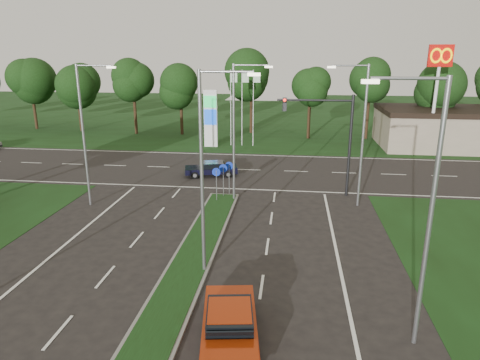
# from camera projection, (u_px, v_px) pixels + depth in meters

# --- Properties ---
(ground) EXTENTS (160.00, 160.00, 0.00)m
(ground) POSITION_uv_depth(u_px,v_px,m) (143.00, 360.00, 13.94)
(ground) COLOR black
(ground) RESTS_ON ground
(verge_far) EXTENTS (160.00, 50.00, 0.02)m
(verge_far) POSITION_uv_depth(u_px,v_px,m) (263.00, 118.00, 66.28)
(verge_far) COLOR black
(verge_far) RESTS_ON ground
(cross_road) EXTENTS (160.00, 12.00, 0.02)m
(cross_road) POSITION_uv_depth(u_px,v_px,m) (237.00, 170.00, 36.78)
(cross_road) COLOR black
(cross_road) RESTS_ON ground
(median_kerb) EXTENTS (2.00, 26.00, 0.12)m
(median_kerb) POSITION_uv_depth(u_px,v_px,m) (176.00, 293.00, 17.73)
(median_kerb) COLOR slate
(median_kerb) RESTS_ON ground
(commercial_building) EXTENTS (16.00, 9.00, 4.00)m
(commercial_building) POSITION_uv_depth(u_px,v_px,m) (459.00, 129.00, 45.05)
(commercial_building) COLOR gray
(commercial_building) RESTS_ON ground
(streetlight_median_near) EXTENTS (2.53, 0.22, 9.00)m
(streetlight_median_near) POSITION_uv_depth(u_px,v_px,m) (206.00, 165.00, 18.09)
(streetlight_median_near) COLOR gray
(streetlight_median_near) RESTS_ON ground
(streetlight_median_far) EXTENTS (2.53, 0.22, 9.00)m
(streetlight_median_far) POSITION_uv_depth(u_px,v_px,m) (237.00, 126.00, 27.61)
(streetlight_median_far) COLOR gray
(streetlight_median_far) RESTS_ON ground
(streetlight_left_far) EXTENTS (2.53, 0.22, 9.00)m
(streetlight_left_far) POSITION_uv_depth(u_px,v_px,m) (86.00, 128.00, 26.80)
(streetlight_left_far) COLOR gray
(streetlight_left_far) RESTS_ON ground
(streetlight_right_far) EXTENTS (2.53, 0.22, 9.00)m
(streetlight_right_far) POSITION_uv_depth(u_px,v_px,m) (360.00, 129.00, 26.69)
(streetlight_right_far) COLOR gray
(streetlight_right_far) RESTS_ON ground
(streetlight_right_near) EXTENTS (2.53, 0.22, 9.00)m
(streetlight_right_near) POSITION_uv_depth(u_px,v_px,m) (426.00, 204.00, 13.37)
(streetlight_right_near) COLOR gray
(streetlight_right_near) RESTS_ON ground
(traffic_signal) EXTENTS (5.10, 0.42, 7.00)m
(traffic_signal) POSITION_uv_depth(u_px,v_px,m) (331.00, 130.00, 28.90)
(traffic_signal) COLOR black
(traffic_signal) RESTS_ON ground
(median_signs) EXTENTS (1.16, 1.76, 2.38)m
(median_signs) POSITION_uv_depth(u_px,v_px,m) (223.00, 174.00, 29.06)
(median_signs) COLOR gray
(median_signs) RESTS_ON ground
(gas_pylon) EXTENTS (5.80, 1.26, 8.00)m
(gas_pylon) POSITION_uv_depth(u_px,v_px,m) (213.00, 117.00, 44.93)
(gas_pylon) COLOR silver
(gas_pylon) RESTS_ON ground
(mcdonalds_sign) EXTENTS (2.20, 0.47, 10.40)m
(mcdonalds_sign) POSITION_uv_depth(u_px,v_px,m) (439.00, 71.00, 39.98)
(mcdonalds_sign) COLOR silver
(mcdonalds_sign) RESTS_ON ground
(treeline_far) EXTENTS (6.00, 6.00, 9.90)m
(treeline_far) POSITION_uv_depth(u_px,v_px,m) (256.00, 78.00, 49.99)
(treeline_far) COLOR black
(treeline_far) RESTS_ON ground
(red_sedan) EXTENTS (2.48, 4.71, 1.24)m
(red_sedan) POSITION_uv_depth(u_px,v_px,m) (230.00, 323.00, 14.75)
(red_sedan) COLOR maroon
(red_sedan) RESTS_ON ground
(navy_sedan) EXTENTS (4.46, 2.64, 1.15)m
(navy_sedan) POSITION_uv_depth(u_px,v_px,m) (211.00, 168.00, 34.76)
(navy_sedan) COLOR black
(navy_sedan) RESTS_ON ground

